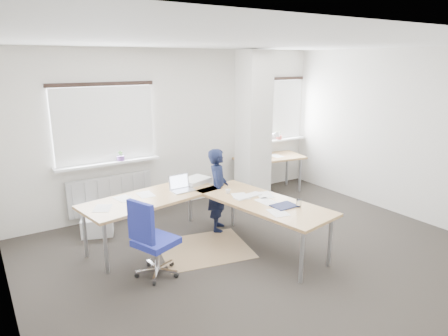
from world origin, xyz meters
TOP-DOWN VIEW (x-y plane):
  - ground at (0.00, 0.00)m, footprint 6.00×6.00m
  - room_shell at (0.18, 0.45)m, footprint 6.04×5.04m
  - floor_mat at (-0.55, 0.60)m, footprint 1.42×1.27m
  - white_crate at (-1.69, 1.91)m, footprint 0.54×0.46m
  - desk_main at (-0.44, 0.67)m, footprint 2.82×2.63m
  - desk_side at (1.85, 2.16)m, footprint 1.50×0.93m
  - task_chair at (-1.44, 0.29)m, footprint 0.60×0.58m
  - person at (-0.02, 1.09)m, footprint 0.53×0.57m

SIDE VIEW (x-z plane):
  - ground at x=0.00m, z-range 0.00..0.00m
  - floor_mat at x=-0.55m, z-range 0.00..0.01m
  - white_crate at x=-1.69m, z-range 0.00..0.28m
  - task_chair at x=-1.44m, z-range -0.23..0.80m
  - person at x=-0.02m, z-range 0.00..1.31m
  - desk_side at x=1.85m, z-range 0.08..1.29m
  - desk_main at x=-0.44m, z-range 0.21..1.17m
  - room_shell at x=0.18m, z-range 0.34..3.16m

